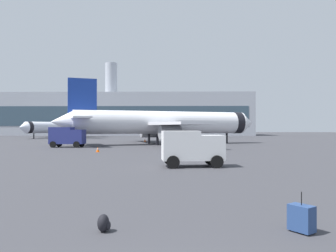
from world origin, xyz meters
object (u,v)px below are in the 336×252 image
object	(u,v)px
airplane_at_gate	(163,123)
safety_cone_mid	(145,140)
rolling_suitcase	(302,218)
airplane_taxiing	(63,128)
cargo_van	(192,147)
service_truck	(67,136)
traveller_backpack	(104,223)
safety_cone_far	(98,149)
safety_cone_near	(219,148)

from	to	relation	value
airplane_at_gate	safety_cone_mid	size ratio (longest dim) A/B	54.53
rolling_suitcase	safety_cone_mid	bearing A→B (deg)	99.38
airplane_at_gate	safety_cone_mid	world-z (taller)	airplane_at_gate
airplane_at_gate	airplane_taxiing	xyz separation A→B (m)	(-29.06, 35.50, -0.83)
cargo_van	safety_cone_mid	bearing A→B (deg)	99.71
service_truck	traveller_backpack	bearing A→B (deg)	-70.51
safety_cone_mid	safety_cone_far	size ratio (longest dim) A/B	1.03
safety_cone_near	cargo_van	bearing A→B (deg)	-104.07
safety_cone_far	rolling_suitcase	world-z (taller)	rolling_suitcase
safety_cone_far	rolling_suitcase	bearing A→B (deg)	-67.00
cargo_van	safety_cone_near	bearing A→B (deg)	75.93
airplane_taxiing	traveller_backpack	xyz separation A→B (m)	(29.21, -82.76, -2.59)
airplane_taxiing	cargo_van	bearing A→B (deg)	-64.44
airplane_taxiing	safety_cone_mid	xyz separation A→B (m)	(25.03, -24.91, -2.51)
airplane_taxiing	safety_cone_mid	distance (m)	35.41
service_truck	safety_cone_far	world-z (taller)	service_truck
airplane_taxiing	service_truck	xyz separation A→B (m)	(15.58, -44.23, -1.22)
airplane_at_gate	cargo_van	xyz separation A→B (m)	(3.28, -32.13, -2.21)
rolling_suitcase	safety_cone_near	bearing A→B (deg)	86.47
safety_cone_far	airplane_taxiing	bearing A→B (deg)	112.52
traveller_backpack	safety_cone_near	bearing A→B (deg)	77.06
airplane_at_gate	traveller_backpack	bearing A→B (deg)	-89.81
airplane_taxiing	safety_cone_mid	bearing A→B (deg)	-44.86
airplane_taxiing	safety_cone_near	world-z (taller)	airplane_taxiing
airplane_at_gate	cargo_van	world-z (taller)	airplane_at_gate
service_truck	traveller_backpack	xyz separation A→B (m)	(13.63, -38.53, -1.37)
cargo_van	safety_cone_far	world-z (taller)	cargo_van
airplane_at_gate	safety_cone_far	world-z (taller)	airplane_at_gate
service_truck	rolling_suitcase	distance (m)	42.92
safety_cone_far	safety_cone_near	bearing A→B (deg)	10.58
rolling_suitcase	safety_cone_far	bearing A→B (deg)	113.00
airplane_at_gate	cargo_van	distance (m)	32.38
airplane_at_gate	traveller_backpack	size ratio (longest dim) A/B	71.86
safety_cone_far	traveller_backpack	distance (m)	30.06
safety_cone_far	traveller_backpack	size ratio (longest dim) A/B	1.29
safety_cone_near	safety_cone_far	size ratio (longest dim) A/B	1.09
cargo_van	safety_cone_far	size ratio (longest dim) A/B	7.47
safety_cone_mid	rolling_suitcase	distance (m)	58.56
rolling_suitcase	traveller_backpack	bearing A→B (deg)	-179.27
airplane_taxiing	rolling_suitcase	distance (m)	89.66
service_truck	rolling_suitcase	xyz separation A→B (m)	(19.00, -38.46, -1.22)
airplane_at_gate	safety_cone_near	bearing A→B (deg)	-64.01
cargo_van	traveller_backpack	bearing A→B (deg)	-101.68
safety_cone_near	service_truck	bearing A→B (deg)	162.46
airplane_at_gate	rolling_suitcase	distance (m)	47.63
safety_cone_far	rolling_suitcase	xyz separation A→B (m)	(12.38, -29.16, 0.09)
service_truck	safety_cone_far	size ratio (longest dim) A/B	7.88
cargo_van	traveller_backpack	xyz separation A→B (m)	(-3.13, -15.13, -1.22)
cargo_van	safety_cone_mid	world-z (taller)	cargo_van
traveller_backpack	service_truck	bearing A→B (deg)	109.49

